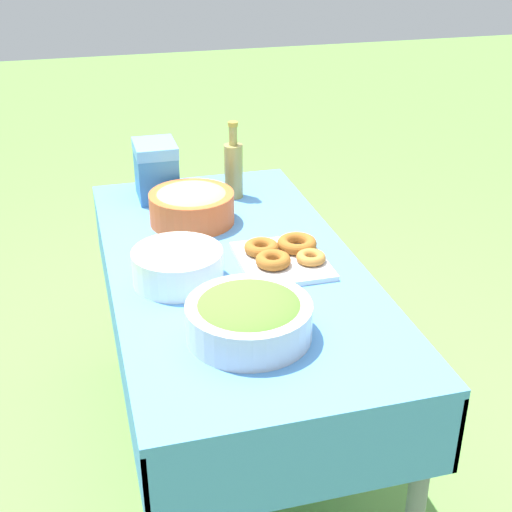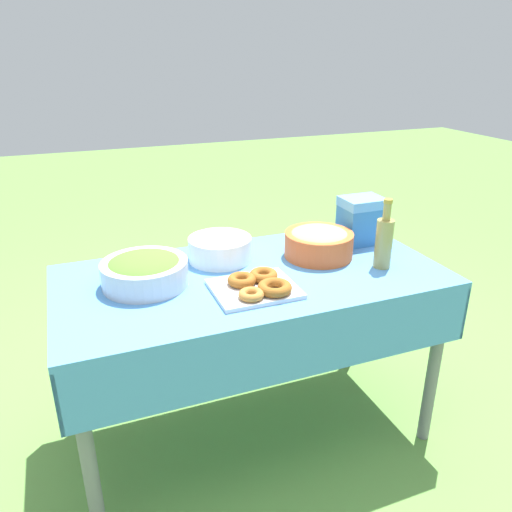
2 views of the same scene
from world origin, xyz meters
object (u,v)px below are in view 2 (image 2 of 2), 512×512
object	(u,v)px
pasta_bowl	(319,242)
cooler_box	(361,220)
salad_bowl	(145,270)
donut_platter	(257,286)
olive_oil_bottle	(384,241)
plate_stack	(220,249)

from	to	relation	value
pasta_bowl	cooler_box	world-z (taller)	cooler_box
salad_bowl	donut_platter	distance (m)	0.42
salad_bowl	olive_oil_bottle	xyz separation A→B (m)	(-0.90, 0.18, 0.05)
donut_platter	plate_stack	distance (m)	0.33
donut_platter	plate_stack	xyz separation A→B (m)	(0.04, -0.32, 0.03)
pasta_bowl	olive_oil_bottle	xyz separation A→B (m)	(-0.18, 0.19, 0.04)
donut_platter	plate_stack	world-z (taller)	plate_stack
plate_stack	cooler_box	bearing A→B (deg)	177.13
plate_stack	olive_oil_bottle	xyz separation A→B (m)	(-0.57, 0.30, 0.06)
donut_platter	olive_oil_bottle	xyz separation A→B (m)	(-0.54, -0.02, 0.09)
donut_platter	cooler_box	bearing A→B (deg)	-154.36
plate_stack	donut_platter	bearing A→B (deg)	96.51
olive_oil_bottle	salad_bowl	bearing A→B (deg)	-11.15
pasta_bowl	salad_bowl	bearing A→B (deg)	0.80
cooler_box	olive_oil_bottle	bearing A→B (deg)	76.01
plate_stack	pasta_bowl	bearing A→B (deg)	163.93
olive_oil_bottle	cooler_box	distance (m)	0.28
salad_bowl	donut_platter	world-z (taller)	salad_bowl
salad_bowl	plate_stack	world-z (taller)	salad_bowl
donut_platter	cooler_box	xyz separation A→B (m)	(-0.60, -0.29, 0.08)
olive_oil_bottle	cooler_box	xyz separation A→B (m)	(-0.07, -0.27, -0.01)
salad_bowl	pasta_bowl	bearing A→B (deg)	-179.20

